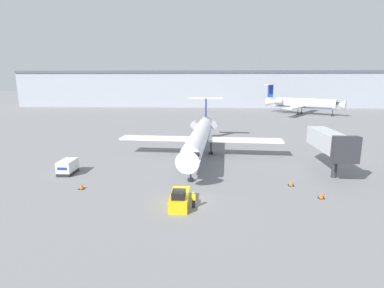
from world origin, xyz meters
TOP-DOWN VIEW (x-y plane):
  - ground_plane at (0.00, 0.00)m, footprint 600.00×600.00m
  - terminal_building at (0.00, 120.00)m, footprint 180.00×16.80m
  - airplane_main at (1.00, 20.97)m, footprint 28.45×33.47m
  - pushback_tug at (-0.51, -0.40)m, footprint 1.91×4.79m
  - luggage_cart at (-17.33, 9.56)m, footprint 1.90×3.21m
  - worker_near_tug at (1.00, -0.91)m, footprint 0.40×0.25m
  - traffic_cone_left at (-12.93, 3.83)m, footprint 0.71×0.71m
  - traffic_cone_right at (12.93, 6.38)m, footprint 0.68×0.68m
  - traffic_cone_mid at (15.23, 2.39)m, footprint 0.66×0.66m
  - airplane_parked_far_left at (38.37, 86.99)m, footprint 27.68×29.67m
  - jet_bridge at (19.63, 12.24)m, footprint 3.20×11.61m

SIDE VIEW (x-z plane):
  - ground_plane at x=0.00m, z-range 0.00..0.00m
  - traffic_cone_right at x=12.93m, z-range -0.02..0.70m
  - traffic_cone_left at x=-12.93m, z-range -0.02..0.74m
  - traffic_cone_mid at x=15.23m, z-range -0.02..0.79m
  - pushback_tug at x=-0.51m, z-range -0.24..1.74m
  - worker_near_tug at x=1.00m, z-range 0.04..1.80m
  - luggage_cart at x=-17.33m, z-range 0.00..1.99m
  - airplane_main at x=1.00m, z-range -1.13..8.05m
  - airplane_parked_far_left at x=38.37m, z-range -1.42..9.73m
  - jet_bridge at x=19.63m, z-range 1.35..7.54m
  - terminal_building at x=0.00m, z-range 0.03..17.19m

